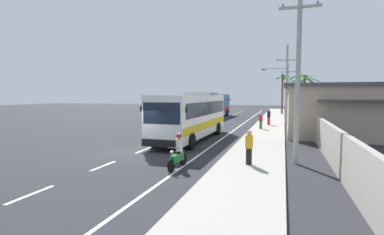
# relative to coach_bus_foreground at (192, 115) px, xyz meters

# --- Properties ---
(ground_plane) EXTENTS (160.00, 160.00, 0.00)m
(ground_plane) POSITION_rel_coach_bus_foreground_xyz_m (-1.55, -5.92, -1.92)
(ground_plane) COLOR #28282D
(sidewalk_kerb) EXTENTS (3.20, 90.00, 0.14)m
(sidewalk_kerb) POSITION_rel_coach_bus_foreground_xyz_m (5.25, 4.08, -1.85)
(sidewalk_kerb) COLOR #A8A399
(sidewalk_kerb) RESTS_ON ground
(lane_markings) EXTENTS (3.87, 71.00, 0.01)m
(lane_markings) POSITION_rel_coach_bus_foreground_xyz_m (0.84, 8.55, -1.92)
(lane_markings) COLOR white
(lane_markings) RESTS_ON ground
(boundary_wall) EXTENTS (0.24, 60.00, 1.91)m
(boundary_wall) POSITION_rel_coach_bus_foreground_xyz_m (9.05, 8.08, -0.97)
(boundary_wall) COLOR #9E998E
(boundary_wall) RESTS_ON ground
(coach_bus_foreground) EXTENTS (3.10, 11.14, 3.70)m
(coach_bus_foreground) POSITION_rel_coach_bus_foreground_xyz_m (0.00, 0.00, 0.00)
(coach_bus_foreground) COLOR white
(coach_bus_foreground) RESTS_ON ground
(coach_bus_far_lane) EXTENTS (3.28, 11.33, 3.77)m
(coach_bus_far_lane) POSITION_rel_coach_bus_foreground_xyz_m (-3.58, 21.95, 0.04)
(coach_bus_far_lane) COLOR #2366A8
(coach_bus_far_lane) RESTS_ON ground
(motorcycle_beside_bus) EXTENTS (0.56, 1.96, 1.64)m
(motorcycle_beside_bus) POSITION_rel_coach_bus_foreground_xyz_m (2.05, -8.45, -1.26)
(motorcycle_beside_bus) COLOR black
(motorcycle_beside_bus) RESTS_ON ground
(pedestrian_near_kerb) EXTENTS (0.36, 0.36, 1.55)m
(pedestrian_near_kerb) POSITION_rel_coach_bus_foreground_xyz_m (4.63, 7.55, -0.98)
(pedestrian_near_kerb) COLOR #2D7A47
(pedestrian_near_kerb) RESTS_ON sidewalk_kerb
(pedestrian_midwalk) EXTENTS (0.36, 0.36, 1.64)m
(pedestrian_midwalk) POSITION_rel_coach_bus_foreground_xyz_m (5.19, -7.27, -0.92)
(pedestrian_midwalk) COLOR black
(pedestrian_midwalk) RESTS_ON sidewalk_kerb
(pedestrian_far_walk) EXTENTS (0.36, 0.36, 1.72)m
(pedestrian_far_walk) POSITION_rel_coach_bus_foreground_xyz_m (5.18, 11.44, -0.89)
(pedestrian_far_walk) COLOR red
(pedestrian_far_walk) RESTS_ON sidewalk_kerb
(utility_pole_nearest) EXTENTS (1.96, 0.24, 8.61)m
(utility_pole_nearest) POSITION_rel_coach_bus_foreground_xyz_m (7.33, -5.85, 2.57)
(utility_pole_nearest) COLOR #9E9E99
(utility_pole_nearest) RESTS_ON ground
(utility_pole_mid) EXTENTS (4.01, 0.24, 9.06)m
(utility_pole_mid) POSITION_rel_coach_bus_foreground_xyz_m (6.86, 13.71, 2.90)
(utility_pole_mid) COLOR #9E9E99
(utility_pole_mid) RESTS_ON ground
(utility_pole_far) EXTENTS (3.34, 0.24, 8.79)m
(utility_pole_far) POSITION_rel_coach_bus_foreground_xyz_m (7.21, 33.28, 2.78)
(utility_pole_far) COLOR #9E9E99
(utility_pole_far) RESTS_ON ground
(palm_nearest) EXTENTS (3.31, 3.19, 5.66)m
(palm_nearest) POSITION_rel_coach_bus_foreground_xyz_m (8.84, 13.41, 2.39)
(palm_nearest) COLOR brown
(palm_nearest) RESTS_ON ground
(palm_second) EXTENTS (3.74, 4.02, 6.85)m
(palm_second) POSITION_rel_coach_bus_foreground_xyz_m (8.74, 25.78, 2.70)
(palm_second) COLOR brown
(palm_second) RESTS_ON ground
(palm_third) EXTENTS (2.57, 2.54, 7.03)m
(palm_third) POSITION_rel_coach_bus_foreground_xyz_m (6.42, 31.49, 2.65)
(palm_third) COLOR brown
(palm_third) RESTS_ON ground
(palm_fourth) EXTENTS (2.89, 2.81, 6.44)m
(palm_fourth) POSITION_rel_coach_bus_foreground_xyz_m (9.11, 34.03, 2.55)
(palm_fourth) COLOR brown
(palm_fourth) RESTS_ON ground
(roadside_building) EXTENTS (13.76, 9.57, 4.31)m
(roadside_building) POSITION_rel_coach_bus_foreground_xyz_m (13.56, 5.88, 0.25)
(roadside_building) COLOR tan
(roadside_building) RESTS_ON ground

